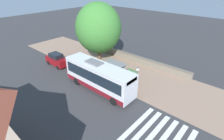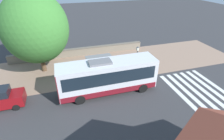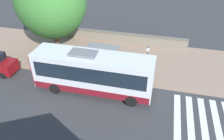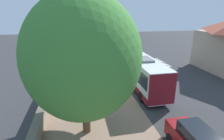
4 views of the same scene
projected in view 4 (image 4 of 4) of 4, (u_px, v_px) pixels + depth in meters
name	position (u px, v px, depth m)	size (l,w,h in m)	color
ground_plane	(132.00, 95.00, 18.66)	(120.00, 120.00, 0.00)	#353538
sidewalk_plaza	(90.00, 99.00, 17.81)	(9.00, 44.00, 0.02)	#937560
crosswalk_stripes	(140.00, 64.00, 30.04)	(9.00, 5.25, 0.01)	silver
stone_wall	(48.00, 97.00, 16.87)	(0.60, 20.00, 1.18)	slate
bus	(142.00, 72.00, 19.87)	(2.66, 10.09, 3.75)	silver
bus_shelter	(113.00, 73.00, 19.05)	(1.60, 3.05, 2.63)	slate
pedestrian	(121.00, 71.00, 23.16)	(0.34, 0.23, 1.71)	#2D3347
bench	(89.00, 84.00, 20.20)	(0.40, 1.79, 0.88)	#4C7247
street_lamp_near	(115.00, 60.00, 23.30)	(0.28, 0.28, 3.84)	#4C4C51
shade_tree	(83.00, 58.00, 11.21)	(7.55, 7.55, 9.81)	brown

